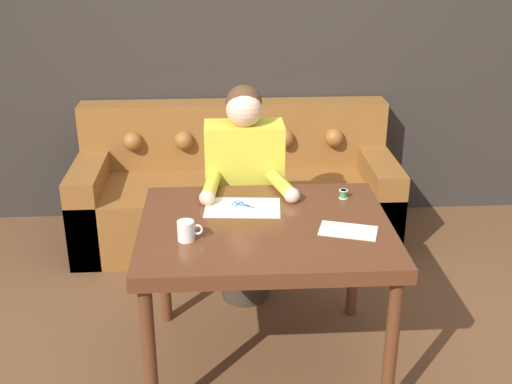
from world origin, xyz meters
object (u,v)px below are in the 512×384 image
dining_table (265,239)px  person (245,197)px  mug (186,231)px  couch (236,194)px  scissors (246,206)px  thread_spool (343,194)px

dining_table → person: (-0.07, 0.62, -0.05)m
dining_table → person: person is taller
dining_table → mug: mug is taller
couch → scissors: size_ratio=10.27×
scissors → thread_spool: 0.50m
couch → person: 0.88m
person → scissors: bearing=-91.7°
couch → dining_table: bearing=-85.9°
person → mug: (-0.29, -0.77, 0.18)m
couch → mug: (-0.25, -1.58, 0.51)m
mug → scissors: bearing=51.7°
dining_table → person: bearing=96.6°
dining_table → person: 0.63m
couch → person: size_ratio=1.68×
dining_table → mug: (-0.36, -0.15, 0.13)m
dining_table → scissors: bearing=112.8°
scissors → thread_spool: size_ratio=4.64×
person → couch: bearing=92.2°
dining_table → couch: couch is taller
scissors → thread_spool: thread_spool is taller
person → thread_spool: bearing=-36.0°
couch → thread_spool: couch is taller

